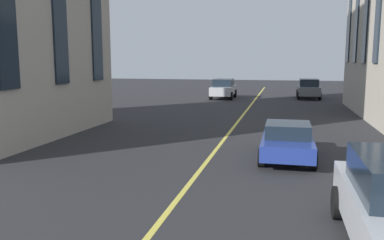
{
  "coord_description": "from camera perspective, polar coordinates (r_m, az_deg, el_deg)",
  "views": [
    {
      "loc": [
        4.48,
        -2.67,
        3.64
      ],
      "look_at": [
        16.25,
        0.06,
        1.83
      ],
      "focal_mm": 37.49,
      "sensor_mm": 36.0,
      "label": 1
    }
  ],
  "objects": [
    {
      "name": "lane_centre_line",
      "position": [
        16.16,
        3.22,
        -4.51
      ],
      "size": [
        80.0,
        0.16,
        0.01
      ],
      "color": "#D8C64C",
      "rests_on": "ground_plane"
    },
    {
      "name": "car_silver_oncoming",
      "position": [
        38.61,
        4.49,
        4.51
      ],
      "size": [
        4.7,
        2.14,
        1.88
      ],
      "color": "#B7BABF",
      "rests_on": "ground_plane"
    },
    {
      "name": "car_grey_trailing",
      "position": [
        40.16,
        16.25,
        4.35
      ],
      "size": [
        4.7,
        2.14,
        1.88
      ],
      "color": "slate",
      "rests_on": "ground_plane"
    },
    {
      "name": "car_blue_parked_a",
      "position": [
        15.3,
        13.42,
        -2.8
      ],
      "size": [
        4.4,
        1.95,
        1.37
      ],
      "color": "navy",
      "rests_on": "ground_plane"
    }
  ]
}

